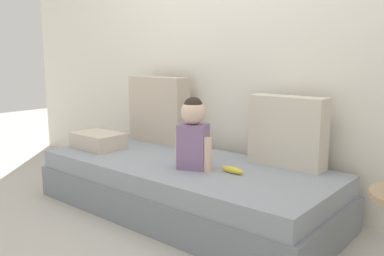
{
  "coord_description": "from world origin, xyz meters",
  "views": [
    {
      "loc": [
        1.83,
        -2.08,
        1.1
      ],
      "look_at": [
        0.08,
        0.0,
        0.61
      ],
      "focal_mm": 38.01,
      "sensor_mm": 36.0,
      "label": 1
    }
  ],
  "objects_px": {
    "throw_pillow_right": "(287,132)",
    "folded_blanket": "(98,140)",
    "toddler": "(193,133)",
    "banana": "(232,170)",
    "throw_pillow_left": "(159,110)",
    "couch": "(184,187)"
  },
  "relations": [
    {
      "from": "throw_pillow_right",
      "to": "folded_blanket",
      "type": "bearing_deg",
      "value": -161.21
    },
    {
      "from": "throw_pillow_right",
      "to": "toddler",
      "type": "height_order",
      "value": "toddler"
    },
    {
      "from": "toddler",
      "to": "throw_pillow_right",
      "type": "bearing_deg",
      "value": 44.93
    },
    {
      "from": "throw_pillow_right",
      "to": "banana",
      "type": "xyz_separation_m",
      "value": [
        -0.18,
        -0.38,
        -0.22
      ]
    },
    {
      "from": "throw_pillow_left",
      "to": "banana",
      "type": "bearing_deg",
      "value": -20.16
    },
    {
      "from": "folded_blanket",
      "to": "toddler",
      "type": "bearing_deg",
      "value": 2.13
    },
    {
      "from": "throw_pillow_right",
      "to": "toddler",
      "type": "xyz_separation_m",
      "value": [
        -0.45,
        -0.44,
        0.0
      ]
    },
    {
      "from": "throw_pillow_right",
      "to": "folded_blanket",
      "type": "relative_size",
      "value": 1.29
    },
    {
      "from": "throw_pillow_right",
      "to": "banana",
      "type": "bearing_deg",
      "value": -115.66
    },
    {
      "from": "banana",
      "to": "toddler",
      "type": "bearing_deg",
      "value": -165.26
    },
    {
      "from": "throw_pillow_left",
      "to": "banana",
      "type": "relative_size",
      "value": 3.35
    },
    {
      "from": "folded_blanket",
      "to": "banana",
      "type": "bearing_deg",
      "value": 4.9
    },
    {
      "from": "couch",
      "to": "throw_pillow_left",
      "type": "bearing_deg",
      "value": 148.75
    },
    {
      "from": "throw_pillow_left",
      "to": "toddler",
      "type": "xyz_separation_m",
      "value": [
        0.76,
        -0.44,
        -0.04
      ]
    },
    {
      "from": "couch",
      "to": "banana",
      "type": "xyz_separation_m",
      "value": [
        0.42,
        -0.01,
        0.2
      ]
    },
    {
      "from": "couch",
      "to": "throw_pillow_left",
      "type": "xyz_separation_m",
      "value": [
        -0.6,
        0.36,
        0.46
      ]
    },
    {
      "from": "couch",
      "to": "throw_pillow_right",
      "type": "relative_size",
      "value": 4.25
    },
    {
      "from": "throw_pillow_left",
      "to": "throw_pillow_right",
      "type": "xyz_separation_m",
      "value": [
        1.2,
        0.0,
        -0.04
      ]
    },
    {
      "from": "toddler",
      "to": "banana",
      "type": "bearing_deg",
      "value": 14.74
    },
    {
      "from": "toddler",
      "to": "folded_blanket",
      "type": "relative_size",
      "value": 1.19
    },
    {
      "from": "banana",
      "to": "folded_blanket",
      "type": "xyz_separation_m",
      "value": [
        -1.23,
        -0.11,
        0.04
      ]
    },
    {
      "from": "throw_pillow_right",
      "to": "banana",
      "type": "relative_size",
      "value": 3.02
    }
  ]
}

